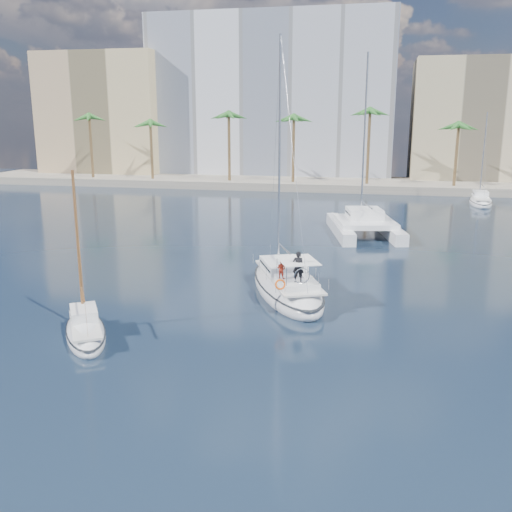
# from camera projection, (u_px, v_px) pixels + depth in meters

# --- Properties ---
(ground) EXTENTS (160.00, 160.00, 0.00)m
(ground) POSITION_uv_depth(u_px,v_px,m) (255.00, 312.00, 33.26)
(ground) COLOR black
(ground) RESTS_ON ground
(quay) EXTENTS (120.00, 14.00, 1.20)m
(quay) POSITION_uv_depth(u_px,v_px,m) (334.00, 184.00, 91.09)
(quay) COLOR gray
(quay) RESTS_ON ground
(building_modern) EXTENTS (42.00, 16.00, 28.00)m
(building_modern) POSITION_uv_depth(u_px,v_px,m) (274.00, 99.00, 101.68)
(building_modern) COLOR silver
(building_modern) RESTS_ON ground
(building_tan_left) EXTENTS (22.00, 14.00, 22.00)m
(building_tan_left) POSITION_uv_depth(u_px,v_px,m) (109.00, 117.00, 104.56)
(building_tan_left) COLOR tan
(building_tan_left) RESTS_ON ground
(building_beige) EXTENTS (20.00, 14.00, 20.00)m
(building_beige) POSITION_uv_depth(u_px,v_px,m) (475.00, 123.00, 93.02)
(building_beige) COLOR tan
(building_beige) RESTS_ON ground
(palm_left) EXTENTS (3.60, 3.60, 12.30)m
(palm_left) POSITION_uv_depth(u_px,v_px,m) (122.00, 121.00, 91.74)
(palm_left) COLOR brown
(palm_left) RESTS_ON ground
(palm_centre) EXTENTS (3.60, 3.60, 12.30)m
(palm_centre) POSITION_uv_depth(u_px,v_px,m) (334.00, 122.00, 84.97)
(palm_centre) COLOR brown
(palm_centre) RESTS_ON ground
(main_sloop) EXTENTS (7.78, 11.91, 16.93)m
(main_sloop) POSITION_uv_depth(u_px,v_px,m) (287.00, 286.00, 36.63)
(main_sloop) COLOR silver
(main_sloop) RESTS_ON ground
(small_sloop) EXTENTS (4.96, 6.38, 9.02)m
(small_sloop) POSITION_uv_depth(u_px,v_px,m) (85.00, 330.00, 29.46)
(small_sloop) COLOR silver
(small_sloop) RESTS_ON ground
(catamaran) EXTENTS (8.08, 12.54, 16.96)m
(catamaran) POSITION_uv_depth(u_px,v_px,m) (364.00, 223.00, 54.93)
(catamaran) COLOR silver
(catamaran) RESTS_ON ground
(seagull) EXTENTS (1.20, 0.51, 0.22)m
(seagull) POSITION_uv_depth(u_px,v_px,m) (304.00, 275.00, 38.62)
(seagull) COLOR silver
(seagull) RESTS_ON ground
(moored_yacht_a) EXTENTS (3.37, 9.52, 11.90)m
(moored_yacht_a) POSITION_uv_depth(u_px,v_px,m) (480.00, 204.00, 73.95)
(moored_yacht_a) COLOR silver
(moored_yacht_a) RESTS_ON ground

